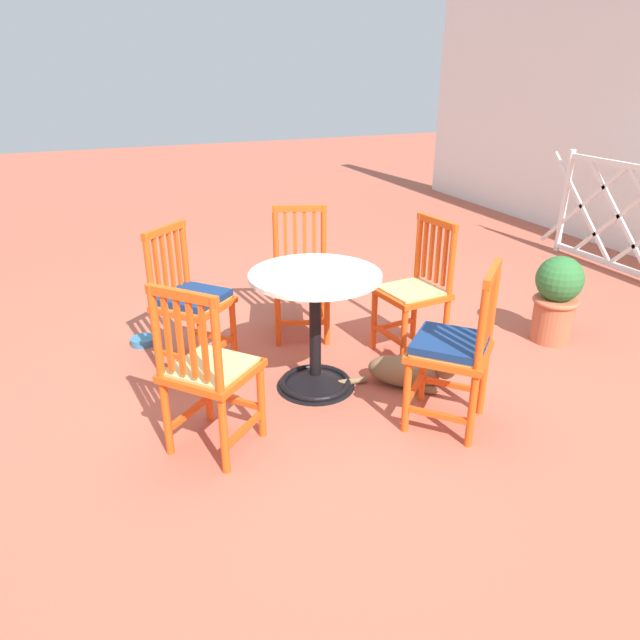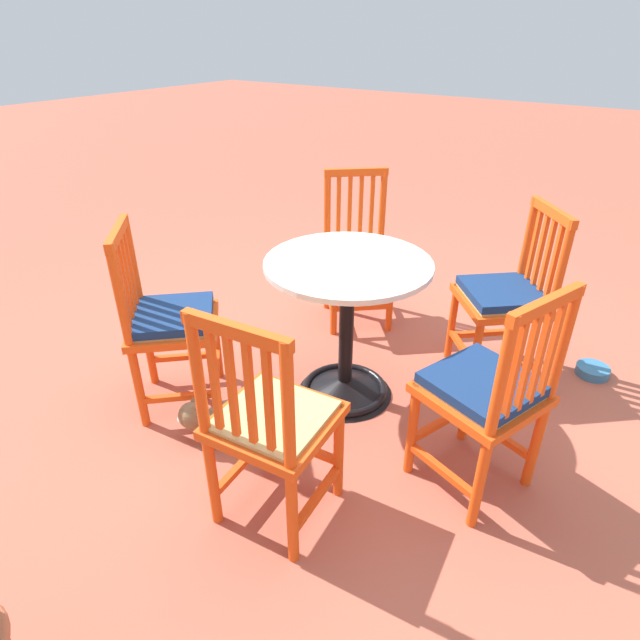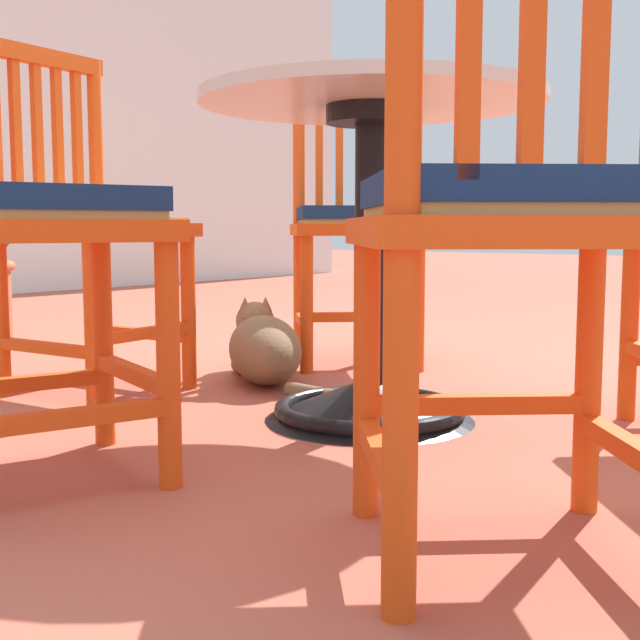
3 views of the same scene
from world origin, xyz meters
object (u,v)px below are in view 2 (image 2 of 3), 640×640
orange_chair_tucked_in (486,394)px  orange_chair_by_planter (506,298)px  cafe_table (346,346)px  orange_chair_at_corner (358,254)px  orange_chair_facing_out (169,322)px  pet_water_bowl (592,371)px  tabby_cat (241,417)px  orange_chair_near_fence (270,425)px

orange_chair_tucked_in → orange_chair_by_planter: (0.19, -0.81, 0.00)m
cafe_table → orange_chair_at_corner: (0.38, -0.72, 0.15)m
orange_chair_facing_out → pet_water_bowl: size_ratio=5.36×
tabby_cat → orange_chair_tucked_in: bearing=-161.2°
orange_chair_facing_out → tabby_cat: orange_chair_facing_out is taller
orange_chair_tucked_in → orange_chair_by_planter: size_ratio=1.00×
pet_water_bowl → orange_chair_near_fence: bearing=63.8°
cafe_table → orange_chair_tucked_in: (-0.74, 0.20, 0.16)m
cafe_table → orange_chair_by_planter: size_ratio=0.83×
orange_chair_near_fence → pet_water_bowl: 1.92m
cafe_table → pet_water_bowl: size_ratio=4.47×
orange_chair_tucked_in → pet_water_bowl: size_ratio=5.36×
orange_chair_at_corner → cafe_table: bearing=117.6°
cafe_table → pet_water_bowl: cafe_table is taller
orange_chair_near_fence → tabby_cat: (0.41, -0.26, -0.34)m
orange_chair_near_fence → orange_chair_at_corner: bearing=-69.6°
orange_chair_by_planter → pet_water_bowl: bearing=-148.3°
orange_chair_tucked_in → orange_chair_at_corner: 1.45m
orange_chair_tucked_in → pet_water_bowl: 1.20m
cafe_table → orange_chair_facing_out: bearing=38.5°
orange_chair_tucked_in → pet_water_bowl: (-0.26, -1.09, -0.42)m
cafe_table → tabby_cat: cafe_table is taller
orange_chair_at_corner → orange_chair_facing_out: bearing=77.6°
orange_chair_by_planter → pet_water_bowl: (-0.45, -0.28, -0.42)m
orange_chair_facing_out → tabby_cat: 0.55m
orange_chair_tucked_in → orange_chair_by_planter: bearing=-77.0°
orange_chair_tucked_in → orange_chair_facing_out: (1.39, 0.32, 0.00)m
orange_chair_tucked_in → tabby_cat: 1.08m
orange_chair_by_planter → orange_chair_at_corner: 0.94m
orange_chair_near_fence → orange_chair_tucked_in: bearing=-133.7°
orange_chair_at_corner → orange_chair_facing_out: size_ratio=1.00×
orange_chair_by_planter → pet_water_bowl: orange_chair_by_planter is taller
orange_chair_tucked_in → orange_chair_by_planter: 0.84m
tabby_cat → orange_chair_near_fence: bearing=147.6°
orange_chair_at_corner → tabby_cat: 1.30m
orange_chair_at_corner → pet_water_bowl: orange_chair_at_corner is taller
orange_chair_tucked_in → cafe_table: bearing=-14.9°
orange_chair_tucked_in → orange_chair_at_corner: same height
orange_chair_near_fence → tabby_cat: size_ratio=1.37×
orange_chair_tucked_in → pet_water_bowl: orange_chair_tucked_in is taller
pet_water_bowl → orange_chair_by_planter: bearing=31.7°
orange_chair_tucked_in → tabby_cat: (0.97, 0.33, -0.35)m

